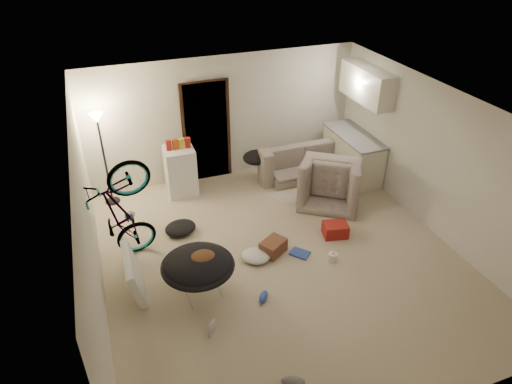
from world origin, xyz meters
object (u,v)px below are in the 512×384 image
object	(u,v)px
sofa	(299,161)
armchair	(331,182)
drink_case_b	(335,230)
bicycle	(126,234)
tv_box	(134,274)
floor_lamp	(101,140)
kitchen_counter	(352,156)
drink_case_a	(273,247)
juicer	(333,257)
mini_fridge	(181,171)
saucer_chair	(198,271)

from	to	relation	value
sofa	armchair	bearing A→B (deg)	97.92
sofa	drink_case_b	bearing A→B (deg)	80.87
bicycle	tv_box	world-z (taller)	bicycle
floor_lamp	armchair	bearing A→B (deg)	-18.20
kitchen_counter	drink_case_a	xyz separation A→B (m)	(-2.51, -1.84, -0.32)
drink_case_a	juicer	world-z (taller)	drink_case_a
floor_lamp	mini_fridge	size ratio (longest dim) A/B	1.91
saucer_chair	drink_case_b	distance (m)	2.61
sofa	mini_fridge	xyz separation A→B (m)	(-2.49, 0.10, 0.20)
floor_lamp	sofa	distance (m)	3.97
sofa	armchair	world-z (taller)	armchair
kitchen_counter	sofa	world-z (taller)	kitchen_counter
armchair	drink_case_a	xyz separation A→B (m)	(-1.67, -1.18, -0.24)
bicycle	sofa	bearing A→B (deg)	-72.48
juicer	drink_case_b	bearing A→B (deg)	58.24
sofa	bicycle	distance (m)	4.08
floor_lamp	kitchen_counter	distance (m)	4.95
kitchen_counter	mini_fridge	world-z (taller)	mini_fridge
sofa	tv_box	size ratio (longest dim) A/B	2.06
bicycle	armchair	bearing A→B (deg)	-88.54
bicycle	saucer_chair	bearing A→B (deg)	-149.49
floor_lamp	drink_case_a	world-z (taller)	floor_lamp
drink_case_b	bicycle	bearing A→B (deg)	-177.15
floor_lamp	drink_case_b	size ratio (longest dim) A/B	4.43
saucer_chair	drink_case_b	bearing A→B (deg)	12.59
kitchen_counter	juicer	size ratio (longest dim) A/B	7.31
saucer_chair	floor_lamp	bearing A→B (deg)	107.84
kitchen_counter	floor_lamp	bearing A→B (deg)	172.34
kitchen_counter	juicer	distance (m)	2.93
kitchen_counter	bicycle	xyz separation A→B (m)	(-4.73, -1.18, 0.05)
armchair	juicer	size ratio (longest dim) A/B	5.34
floor_lamp	bicycle	size ratio (longest dim) A/B	0.98
drink_case_a	floor_lamp	bearing A→B (deg)	102.09
bicycle	juicer	distance (m)	3.28
floor_lamp	juicer	world-z (taller)	floor_lamp
floor_lamp	mini_fridge	world-z (taller)	floor_lamp
mini_fridge	kitchen_counter	bearing A→B (deg)	-7.80
mini_fridge	saucer_chair	xyz separation A→B (m)	(-0.38, -2.89, -0.03)
floor_lamp	kitchen_counter	world-z (taller)	floor_lamp
mini_fridge	floor_lamp	bearing A→B (deg)	176.89
armchair	bicycle	xyz separation A→B (m)	(-3.89, -0.52, 0.13)
floor_lamp	tv_box	world-z (taller)	floor_lamp
armchair	drink_case_b	bearing A→B (deg)	101.04
saucer_chair	juicer	distance (m)	2.20
mini_fridge	drink_case_b	bearing A→B (deg)	-46.08
sofa	drink_case_a	bearing A→B (deg)	56.04
saucer_chair	drink_case_b	size ratio (longest dim) A/B	2.55
sofa	armchair	distance (m)	1.13
tv_box	saucer_chair	bearing A→B (deg)	-24.94
armchair	kitchen_counter	bearing A→B (deg)	-106.27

